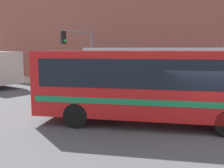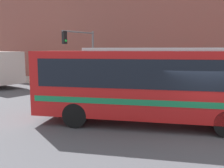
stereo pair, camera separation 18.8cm
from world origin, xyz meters
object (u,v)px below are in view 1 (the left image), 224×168
at_px(parking_meter, 100,79).
at_px(city_bus, 154,81).
at_px(fire_hydrant, 154,91).
at_px(traffic_light_pole, 81,49).
at_px(pedestrian_near_corner, 110,76).

bearing_deg(parking_meter, city_bus, -126.15).
bearing_deg(fire_hydrant, parking_meter, 90.00).
relative_size(city_bus, traffic_light_pole, 2.25).
height_order(city_bus, traffic_light_pole, traffic_light_pole).
relative_size(city_bus, parking_meter, 8.17).
bearing_deg(city_bus, traffic_light_pole, 36.94).
xyz_separation_m(parking_meter, pedestrian_near_corner, (1.62, 0.23, 0.09)).
xyz_separation_m(fire_hydrant, parking_meter, (0.00, 4.70, 0.50)).
relative_size(fire_hydrant, traffic_light_pole, 0.16).
bearing_deg(fire_hydrant, city_bus, -153.43).
bearing_deg(pedestrian_near_corner, traffic_light_pole, 164.22).
relative_size(city_bus, pedestrian_near_corner, 5.60).
height_order(parking_meter, pedestrian_near_corner, pedestrian_near_corner).
distance_m(city_bus, traffic_light_pole, 9.55).
bearing_deg(pedestrian_near_corner, parking_meter, -171.86).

